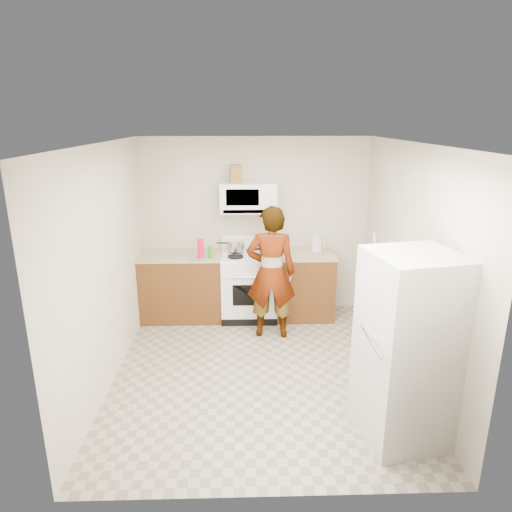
{
  "coord_description": "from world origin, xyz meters",
  "views": [
    {
      "loc": [
        -0.18,
        -4.56,
        2.74
      ],
      "look_at": [
        -0.03,
        0.55,
        1.19
      ],
      "focal_mm": 32.0,
      "sensor_mm": 36.0,
      "label": 1
    }
  ],
  "objects_px": {
    "microwave": "(248,197)",
    "saucepan": "(236,246)",
    "person": "(271,273)",
    "gas_range": "(249,284)",
    "fridge": "(407,349)",
    "kettle": "(317,245)"
  },
  "relations": [
    {
      "from": "microwave",
      "to": "fridge",
      "type": "distance_m",
      "value": 3.14
    },
    {
      "from": "fridge",
      "to": "kettle",
      "type": "xyz_separation_m",
      "value": [
        -0.36,
        2.71,
        0.18
      ]
    },
    {
      "from": "microwave",
      "to": "saucepan",
      "type": "height_order",
      "value": "microwave"
    },
    {
      "from": "microwave",
      "to": "fridge",
      "type": "height_order",
      "value": "microwave"
    },
    {
      "from": "microwave",
      "to": "saucepan",
      "type": "xyz_separation_m",
      "value": [
        -0.18,
        -0.02,
        -0.68
      ]
    },
    {
      "from": "gas_range",
      "to": "microwave",
      "type": "xyz_separation_m",
      "value": [
        0.0,
        0.13,
        1.21
      ]
    },
    {
      "from": "microwave",
      "to": "fridge",
      "type": "relative_size",
      "value": 0.45
    },
    {
      "from": "saucepan",
      "to": "microwave",
      "type": "bearing_deg",
      "value": 4.95
    },
    {
      "from": "gas_range",
      "to": "saucepan",
      "type": "height_order",
      "value": "gas_range"
    },
    {
      "from": "saucepan",
      "to": "gas_range",
      "type": "bearing_deg",
      "value": -31.75
    },
    {
      "from": "gas_range",
      "to": "fridge",
      "type": "xyz_separation_m",
      "value": [
        1.31,
        -2.59,
        0.36
      ]
    },
    {
      "from": "fridge",
      "to": "kettle",
      "type": "height_order",
      "value": "fridge"
    },
    {
      "from": "microwave",
      "to": "saucepan",
      "type": "relative_size",
      "value": 3.17
    },
    {
      "from": "gas_range",
      "to": "person",
      "type": "distance_m",
      "value": 0.76
    },
    {
      "from": "gas_range",
      "to": "saucepan",
      "type": "xyz_separation_m",
      "value": [
        -0.18,
        0.11,
        0.53
      ]
    },
    {
      "from": "person",
      "to": "gas_range",
      "type": "bearing_deg",
      "value": -61.73
    },
    {
      "from": "microwave",
      "to": "kettle",
      "type": "distance_m",
      "value": 1.17
    },
    {
      "from": "person",
      "to": "saucepan",
      "type": "relative_size",
      "value": 7.18
    },
    {
      "from": "fridge",
      "to": "saucepan",
      "type": "xyz_separation_m",
      "value": [
        -1.49,
        2.7,
        0.17
      ]
    },
    {
      "from": "gas_range",
      "to": "fridge",
      "type": "relative_size",
      "value": 0.66
    },
    {
      "from": "gas_range",
      "to": "fridge",
      "type": "bearing_deg",
      "value": -63.12
    },
    {
      "from": "fridge",
      "to": "saucepan",
      "type": "distance_m",
      "value": 3.09
    }
  ]
}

